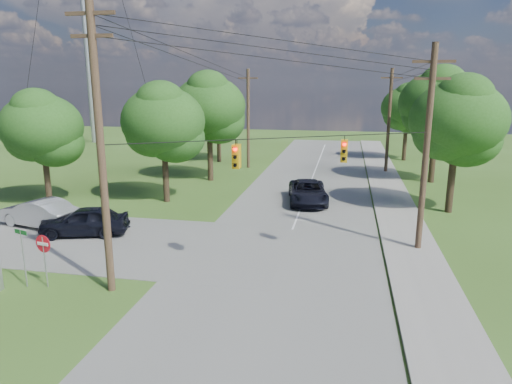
% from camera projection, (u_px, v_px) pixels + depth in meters
% --- Properties ---
extents(ground, '(140.00, 140.00, 0.00)m').
position_uv_depth(ground, '(213.00, 304.00, 18.18)').
color(ground, '#36541C').
rests_on(ground, ground).
extents(main_road, '(10.00, 100.00, 0.03)m').
position_uv_depth(main_road, '(281.00, 261.00, 22.57)').
color(main_road, gray).
rests_on(main_road, ground).
extents(sidewalk_east, '(2.60, 100.00, 0.12)m').
position_uv_depth(sidewalk_east, '(422.00, 270.00, 21.29)').
color(sidewalk_east, gray).
rests_on(sidewalk_east, ground).
extents(pole_sw, '(2.00, 0.32, 12.00)m').
position_uv_depth(pole_sw, '(100.00, 144.00, 17.99)').
color(pole_sw, brown).
rests_on(pole_sw, ground).
extents(pole_ne, '(2.00, 0.32, 10.50)m').
position_uv_depth(pole_ne, '(427.00, 147.00, 22.87)').
color(pole_ne, brown).
rests_on(pole_ne, ground).
extents(pole_north_e, '(2.00, 0.32, 10.00)m').
position_uv_depth(pole_north_e, '(389.00, 120.00, 43.94)').
color(pole_north_e, brown).
rests_on(pole_north_e, ground).
extents(pole_north_w, '(2.00, 0.32, 10.00)m').
position_uv_depth(pole_north_w, '(248.00, 118.00, 46.56)').
color(pole_north_w, brown).
rests_on(pole_north_w, ground).
extents(power_lines, '(13.93, 29.62, 4.93)m').
position_uv_depth(power_lines, '(290.00, 73.00, 26.79)').
color(power_lines, black).
rests_on(power_lines, ground).
extents(traffic_signals, '(4.91, 3.27, 1.05)m').
position_uv_depth(traffic_signals, '(292.00, 153.00, 20.65)').
color(traffic_signals, gold).
rests_on(traffic_signals, ground).
extents(tree_w_near, '(6.00, 6.00, 8.40)m').
position_uv_depth(tree_w_near, '(163.00, 121.00, 32.63)').
color(tree_w_near, '#453122').
rests_on(tree_w_near, ground).
extents(tree_w_mid, '(6.40, 6.40, 9.22)m').
position_uv_depth(tree_w_mid, '(209.00, 107.00, 39.92)').
color(tree_w_mid, '#453122').
rests_on(tree_w_mid, ground).
extents(tree_w_far, '(6.00, 6.00, 8.73)m').
position_uv_depth(tree_w_far, '(218.00, 105.00, 49.92)').
color(tree_w_far, '#453122').
rests_on(tree_w_far, ground).
extents(tree_e_near, '(6.20, 6.20, 8.81)m').
position_uv_depth(tree_e_near, '(457.00, 120.00, 29.73)').
color(tree_e_near, '#453122').
rests_on(tree_e_near, ground).
extents(tree_e_mid, '(6.60, 6.60, 9.64)m').
position_uv_depth(tree_e_mid, '(438.00, 103.00, 39.03)').
color(tree_e_mid, '#453122').
rests_on(tree_e_mid, ground).
extents(tree_e_far, '(5.80, 5.80, 8.32)m').
position_uv_depth(tree_e_far, '(407.00, 108.00, 50.90)').
color(tree_e_far, '#453122').
rests_on(tree_e_far, ground).
extents(tree_cross_n, '(5.60, 5.60, 7.91)m').
position_uv_depth(tree_cross_n, '(42.00, 127.00, 31.83)').
color(tree_cross_n, '#453122').
rests_on(tree_cross_n, ground).
extents(car_cross_dark, '(5.29, 3.28, 1.68)m').
position_uv_depth(car_cross_dark, '(84.00, 221.00, 26.20)').
color(car_cross_dark, black).
rests_on(car_cross_dark, cross_road).
extents(car_cross_silver, '(5.46, 2.92, 1.71)m').
position_uv_depth(car_cross_silver, '(39.00, 213.00, 27.83)').
color(car_cross_silver, '#A6A8AD').
rests_on(car_cross_silver, cross_road).
extents(car_main_north, '(3.51, 6.14, 1.61)m').
position_uv_depth(car_main_north, '(308.00, 192.00, 33.36)').
color(car_main_north, black).
rests_on(car_main_north, main_road).
extents(do_not_enter_sign, '(0.78, 0.18, 2.36)m').
position_uv_depth(do_not_enter_sign, '(44.00, 249.00, 19.31)').
color(do_not_enter_sign, '#999D9F').
rests_on(do_not_enter_sign, ground).
extents(street_name_sign, '(0.74, 0.27, 2.58)m').
position_uv_depth(street_name_sign, '(23.00, 251.00, 19.36)').
color(street_name_sign, '#999D9F').
rests_on(street_name_sign, ground).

